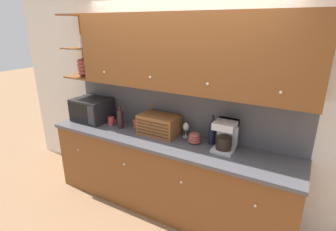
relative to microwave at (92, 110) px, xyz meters
name	(u,v)px	position (x,y,z in m)	size (l,w,h in m)	color
ground_plane	(175,194)	(1.20, 0.23, -1.10)	(24.00, 24.00, 0.00)	#896647
wall_back	(177,103)	(1.20, 0.26, 0.20)	(5.44, 0.06, 2.60)	white
counter_unit	(164,174)	(1.20, -0.06, -0.63)	(3.06, 0.61, 0.95)	brown
backsplash_panel	(176,109)	(1.20, 0.23, 0.14)	(3.04, 0.01, 0.59)	#4C4C51
upper_cabinets	(182,53)	(1.36, 0.05, 0.84)	(3.04, 0.40, 0.80)	brown
microwave	(92,110)	(0.00, 0.00, 0.00)	(0.49, 0.40, 0.31)	black
mug_blue_second	(111,121)	(0.35, -0.01, -0.10)	(0.09, 0.08, 0.11)	#B73D38
second_wine_bottle	(120,118)	(0.53, -0.03, -0.02)	(0.08, 0.08, 0.30)	black
mug	(137,123)	(0.70, 0.09, -0.10)	(0.11, 0.10, 0.11)	#B73D38
bread_box	(159,125)	(1.07, 0.04, -0.03)	(0.47, 0.31, 0.25)	brown
wine_glass	(186,127)	(1.39, 0.12, -0.03)	(0.08, 0.08, 0.18)	silver
bowl_stack_on_counter	(194,138)	(1.54, 0.03, -0.10)	(0.15, 0.15, 0.12)	#9E473D
wine_bottle	(212,131)	(1.73, 0.10, 0.00)	(0.07, 0.07, 0.33)	black
coffee_maker	(226,135)	(1.90, 0.03, 0.01)	(0.22, 0.25, 0.33)	#B7B7BC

